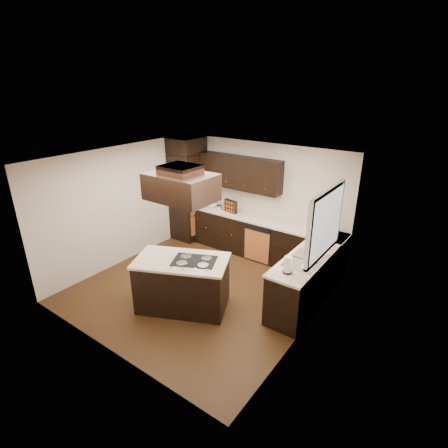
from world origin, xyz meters
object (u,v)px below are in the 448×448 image
Objects in this scene: island at (183,284)px; oven_column at (188,197)px; range_hood at (181,187)px; spice_rack at (231,206)px.

oven_column is at bearing 104.07° from island.
range_hood is at bearing 72.90° from island.
spice_rack is (-0.63, 2.36, 0.62)m from island.
island is 1.43× the size of range_hood.
range_hood is 2.60m from spice_rack.
island is 2.53m from spice_rack.
island is at bearing -51.21° from oven_column.
oven_column reaches higher than island.
oven_column is 6.16× the size of spice_rack.
range_hood is 3.05× the size of spice_rack.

